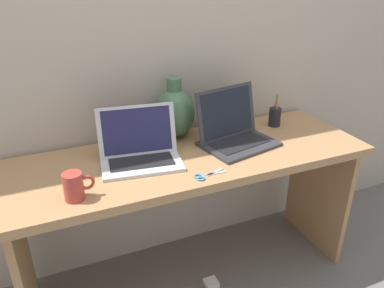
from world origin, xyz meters
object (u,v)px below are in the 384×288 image
green_vase (175,112)px  pen_cup (275,116)px  laptop_left (139,147)px  coffee_mug (74,186)px  laptop_right (233,129)px  scissors (205,176)px  power_brick (211,283)px

green_vase → pen_cup: (0.55, -0.08, -0.08)m
laptop_left → coffee_mug: (-0.31, -0.21, -0.01)m
laptop_left → laptop_right: bearing=0.7°
scissors → green_vase: bearing=86.1°
power_brick → green_vase: bearing=101.0°
pen_cup → laptop_right: bearing=-162.3°
green_vase → power_brick: green_vase is taller
laptop_right → scissors: size_ratio=2.66×
coffee_mug → power_brick: (0.61, 0.06, -0.79)m
scissors → power_brick: bearing=47.6°
pen_cup → power_brick: 0.96m
green_vase → laptop_left: bearing=-141.6°
laptop_right → power_brick: size_ratio=5.61×
coffee_mug → scissors: 0.52m
laptop_left → power_brick: size_ratio=5.39×
pen_cup → coffee_mug: bearing=-164.0°
laptop_right → coffee_mug: laptop_right is taller
laptop_left → coffee_mug: bearing=-145.9°
laptop_right → scissors: laptop_right is taller
laptop_left → laptop_right: (0.48, 0.01, 0.01)m
pen_cup → scissors: bearing=-148.6°
laptop_left → scissors: (0.21, -0.25, -0.06)m
green_vase → pen_cup: green_vase is taller
green_vase → pen_cup: size_ratio=1.67×
laptop_left → green_vase: size_ratio=1.23×
pen_cup → power_brick: bearing=-152.7°
laptop_right → green_vase: green_vase is taller
laptop_left → laptop_right: 0.48m
laptop_left → pen_cup: laptop_left is taller
coffee_mug → pen_cup: pen_cup is taller
power_brick → scissors: bearing=-132.4°
coffee_mug → pen_cup: 1.14m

